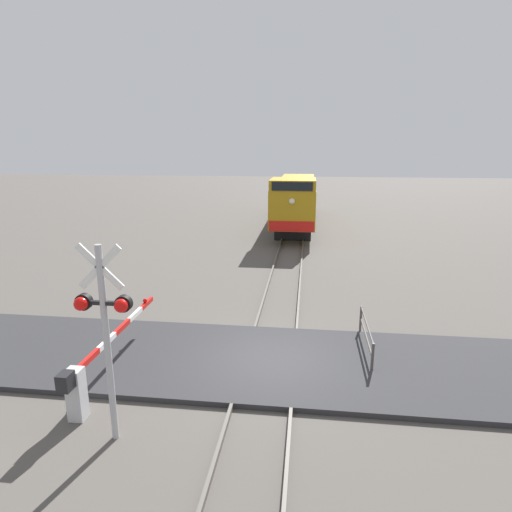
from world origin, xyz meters
TOP-DOWN VIEW (x-y plane):
  - ground_plane at (0.00, 0.00)m, footprint 160.00×160.00m
  - rail_track_left at (-0.72, 0.00)m, footprint 0.08×80.00m
  - rail_track_right at (0.72, 0.00)m, footprint 0.08×80.00m
  - road_surface at (0.00, 0.00)m, footprint 36.00×4.58m
  - locomotive at (0.00, 22.97)m, footprint 2.90×17.52m
  - crossing_signal at (-3.04, -3.65)m, footprint 1.18×0.33m
  - crossing_gate at (-4.19, -2.46)m, footprint 0.36×5.48m
  - guard_railing at (2.86, 1.16)m, footprint 0.08×2.89m

SIDE VIEW (x-z plane):
  - ground_plane at x=0.00m, z-range 0.00..0.00m
  - rail_track_left at x=-0.72m, z-range 0.00..0.15m
  - rail_track_right at x=0.72m, z-range 0.00..0.15m
  - road_surface at x=0.00m, z-range 0.00..0.15m
  - guard_railing at x=2.86m, z-range 0.15..1.10m
  - crossing_gate at x=-4.19m, z-range 0.16..1.54m
  - locomotive at x=0.00m, z-range 0.07..4.22m
  - crossing_signal at x=-3.04m, z-range 0.56..4.90m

